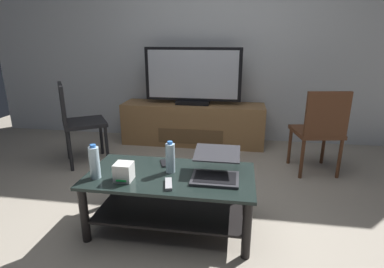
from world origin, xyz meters
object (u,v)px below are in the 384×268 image
(coffee_table, at_px, (171,191))
(router_box, at_px, (124,172))
(water_bottle_near, at_px, (170,158))
(media_cabinet, at_px, (193,124))
(television, at_px, (193,77))
(laptop, at_px, (216,168))
(dining_chair, at_px, (320,128))
(water_bottle_far, at_px, (95,162))
(side_chair, at_px, (76,119))
(tv_remote, at_px, (169,184))
(cell_phone, at_px, (166,163))

(coffee_table, xyz_separation_m, router_box, (-0.29, -0.14, 0.20))
(water_bottle_near, bearing_deg, media_cabinet, 93.75)
(television, bearing_deg, laptop, -76.36)
(dining_chair, bearing_deg, water_bottle_near, -139.07)
(television, distance_m, water_bottle_near, 1.89)
(media_cabinet, bearing_deg, water_bottle_far, -100.24)
(router_box, bearing_deg, laptop, 14.46)
(coffee_table, bearing_deg, dining_chair, 42.08)
(coffee_table, xyz_separation_m, television, (-0.13, 1.90, 0.59))
(side_chair, xyz_separation_m, water_bottle_far, (0.79, -1.18, 0.03))
(side_chair, distance_m, water_bottle_far, 1.42)
(coffee_table, xyz_separation_m, dining_chair, (1.28, 1.16, 0.20))
(television, bearing_deg, dining_chair, -27.62)
(media_cabinet, xyz_separation_m, router_box, (-0.16, -2.06, 0.23))
(coffee_table, xyz_separation_m, tv_remote, (0.03, -0.17, 0.15))
(laptop, xyz_separation_m, router_box, (-0.62, -0.16, -0.00))
(dining_chair, distance_m, water_bottle_near, 1.71)
(tv_remote, bearing_deg, television, 80.55)
(side_chair, xyz_separation_m, cell_phone, (1.21, -0.86, -0.08))
(router_box, xyz_separation_m, water_bottle_far, (-0.21, 0.00, 0.05))
(side_chair, bearing_deg, tv_remote, -42.69)
(media_cabinet, height_order, water_bottle_far, water_bottle_far)
(coffee_table, distance_m, television, 1.99)
(router_box, distance_m, cell_phone, 0.39)
(water_bottle_near, relative_size, cell_phone, 1.68)
(coffee_table, bearing_deg, router_box, -154.56)
(side_chair, bearing_deg, media_cabinet, 37.21)
(coffee_table, height_order, tv_remote, tv_remote)
(coffee_table, xyz_separation_m, water_bottle_far, (-0.50, -0.14, 0.25))
(dining_chair, height_order, side_chair, side_chair)
(television, distance_m, side_chair, 1.49)
(cell_phone, bearing_deg, side_chair, 122.87)
(side_chair, height_order, tv_remote, side_chair)
(router_box, xyz_separation_m, water_bottle_near, (0.29, 0.18, 0.05))
(coffee_table, relative_size, television, 0.98)
(dining_chair, height_order, water_bottle_far, dining_chair)
(water_bottle_near, bearing_deg, cell_phone, 117.01)
(media_cabinet, relative_size, dining_chair, 2.08)
(water_bottle_near, bearing_deg, tv_remote, -80.78)
(television, distance_m, water_bottle_far, 2.10)
(coffee_table, height_order, television, television)
(laptop, height_order, cell_phone, laptop)
(television, xyz_separation_m, water_bottle_far, (-0.37, -2.04, -0.33))
(television, relative_size, tv_remote, 7.68)
(dining_chair, relative_size, water_bottle_near, 3.78)
(dining_chair, distance_m, tv_remote, 1.83)
(media_cabinet, height_order, water_bottle_near, water_bottle_near)
(media_cabinet, bearing_deg, coffee_table, -86.15)
(coffee_table, bearing_deg, cell_phone, 113.19)
(router_box, relative_size, cell_phone, 0.88)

